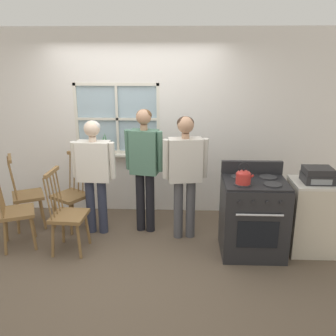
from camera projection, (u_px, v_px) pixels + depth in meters
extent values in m
plane|color=brown|center=(126.00, 254.00, 4.56)|extent=(16.00, 16.00, 0.00)
cube|color=white|center=(0.00, 123.00, 5.58)|extent=(2.29, 0.06, 2.70)
cube|color=white|center=(258.00, 125.00, 5.43)|extent=(2.87, 0.06, 2.70)
cube|color=white|center=(120.00, 181.00, 5.77)|extent=(1.24, 0.06, 0.90)
cube|color=white|center=(115.00, 55.00, 5.22)|extent=(1.24, 0.06, 0.76)
cube|color=silver|center=(118.00, 155.00, 5.57)|extent=(1.30, 0.10, 0.03)
cube|color=#9EB7C6|center=(118.00, 119.00, 5.50)|extent=(1.18, 0.01, 0.98)
cube|color=silver|center=(117.00, 119.00, 5.47)|extent=(0.04, 0.02, 1.04)
cube|color=silver|center=(117.00, 119.00, 5.47)|extent=(1.24, 0.02, 0.04)
cube|color=silver|center=(76.00, 119.00, 5.49)|extent=(0.04, 0.03, 1.04)
cube|color=silver|center=(158.00, 119.00, 5.44)|extent=(0.04, 0.03, 1.04)
cube|color=silver|center=(116.00, 84.00, 5.32)|extent=(1.24, 0.03, 0.04)
cube|color=silver|center=(119.00, 152.00, 5.62)|extent=(1.24, 0.03, 0.04)
cube|color=olive|center=(17.00, 212.00, 4.64)|extent=(0.53, 0.54, 0.04)
cylinder|color=olive|center=(33.00, 234.00, 4.61)|extent=(0.09, 0.06, 0.44)
cylinder|color=olive|center=(33.00, 222.00, 4.92)|extent=(0.06, 0.09, 0.44)
cylinder|color=olive|center=(5.00, 238.00, 4.51)|extent=(0.06, 0.09, 0.44)
cylinder|color=olive|center=(6.00, 226.00, 4.81)|extent=(0.09, 0.06, 0.44)
cylinder|color=olive|center=(0.00, 191.00, 4.58)|extent=(0.08, 0.05, 0.54)
cylinder|color=olive|center=(0.00, 189.00, 4.66)|extent=(0.08, 0.05, 0.54)
cube|color=olive|center=(70.00, 196.00, 5.16)|extent=(0.57, 0.56, 0.04)
cylinder|color=olive|center=(55.00, 213.00, 5.20)|extent=(0.09, 0.06, 0.44)
cylinder|color=olive|center=(71.00, 219.00, 5.01)|extent=(0.06, 0.09, 0.44)
cylinder|color=olive|center=(73.00, 206.00, 5.45)|extent=(0.06, 0.09, 0.44)
cylinder|color=olive|center=(89.00, 211.00, 5.26)|extent=(0.09, 0.06, 0.44)
cylinder|color=olive|center=(70.00, 172.00, 5.31)|extent=(0.06, 0.07, 0.54)
cylinder|color=olive|center=(74.00, 173.00, 5.26)|extent=(0.06, 0.07, 0.54)
cylinder|color=olive|center=(79.00, 174.00, 5.21)|extent=(0.06, 0.07, 0.54)
cylinder|color=olive|center=(83.00, 175.00, 5.16)|extent=(0.06, 0.07, 0.54)
cylinder|color=olive|center=(87.00, 177.00, 5.11)|extent=(0.06, 0.07, 0.54)
cube|color=olive|center=(77.00, 155.00, 5.13)|extent=(0.34, 0.24, 0.04)
cube|color=olive|center=(69.00, 216.00, 4.53)|extent=(0.42, 0.44, 0.04)
cylinder|color=olive|center=(79.00, 241.00, 4.43)|extent=(0.07, 0.07, 0.44)
cylinder|color=olive|center=(88.00, 228.00, 4.75)|extent=(0.07, 0.07, 0.44)
cylinder|color=olive|center=(53.00, 240.00, 4.46)|extent=(0.07, 0.07, 0.44)
cylinder|color=olive|center=(63.00, 227.00, 4.78)|extent=(0.07, 0.07, 0.44)
cylinder|color=olive|center=(48.00, 200.00, 4.29)|extent=(0.08, 0.02, 0.54)
cylinder|color=olive|center=(51.00, 198.00, 4.38)|extent=(0.08, 0.02, 0.54)
cylinder|color=olive|center=(54.00, 195.00, 4.47)|extent=(0.08, 0.02, 0.54)
cylinder|color=olive|center=(56.00, 192.00, 4.55)|extent=(0.08, 0.02, 0.54)
cylinder|color=olive|center=(59.00, 189.00, 4.64)|extent=(0.08, 0.02, 0.54)
cube|color=olive|center=(51.00, 172.00, 4.38)|extent=(0.06, 0.38, 0.04)
cube|color=olive|center=(28.00, 196.00, 5.18)|extent=(0.54, 0.55, 0.04)
cylinder|color=olive|center=(43.00, 214.00, 5.16)|extent=(0.09, 0.06, 0.44)
cylinder|color=olive|center=(40.00, 205.00, 5.46)|extent=(0.06, 0.09, 0.44)
cylinder|color=olive|center=(18.00, 218.00, 5.04)|extent=(0.06, 0.09, 0.44)
cylinder|color=olive|center=(17.00, 209.00, 5.34)|extent=(0.09, 0.06, 0.44)
cylinder|color=olive|center=(13.00, 183.00, 4.88)|extent=(0.07, 0.05, 0.54)
cylinder|color=olive|center=(13.00, 181.00, 4.95)|extent=(0.07, 0.05, 0.54)
cylinder|color=olive|center=(12.00, 179.00, 5.03)|extent=(0.07, 0.05, 0.54)
cylinder|color=olive|center=(12.00, 177.00, 5.11)|extent=(0.07, 0.05, 0.54)
cylinder|color=olive|center=(12.00, 175.00, 5.19)|extent=(0.07, 0.05, 0.54)
cube|color=olive|center=(10.00, 158.00, 4.95)|extent=(0.20, 0.36, 0.04)
cylinder|color=#2D3347|center=(91.00, 206.00, 5.04)|extent=(0.12, 0.12, 0.75)
cylinder|color=#2D3347|center=(103.00, 207.00, 5.03)|extent=(0.12, 0.12, 0.75)
cube|color=white|center=(94.00, 161.00, 4.85)|extent=(0.43, 0.23, 0.52)
cylinder|color=white|center=(74.00, 160.00, 4.84)|extent=(0.08, 0.11, 0.49)
cylinder|color=white|center=(112.00, 161.00, 4.80)|extent=(0.08, 0.11, 0.49)
cylinder|color=beige|center=(92.00, 139.00, 4.76)|extent=(0.10, 0.10, 0.06)
sphere|color=beige|center=(92.00, 129.00, 4.72)|extent=(0.20, 0.20, 0.20)
ellipsoid|color=silver|center=(92.00, 127.00, 4.73)|extent=(0.21, 0.21, 0.17)
cylinder|color=black|center=(140.00, 202.00, 5.08)|extent=(0.12, 0.12, 0.83)
cylinder|color=black|center=(150.00, 203.00, 5.05)|extent=(0.12, 0.12, 0.83)
cube|color=#4C7560|center=(144.00, 152.00, 4.86)|extent=(0.39, 0.27, 0.58)
cylinder|color=#4C7560|center=(128.00, 150.00, 4.88)|extent=(0.10, 0.13, 0.54)
cylinder|color=#4C7560|center=(160.00, 152.00, 4.79)|extent=(0.10, 0.13, 0.54)
cylinder|color=tan|center=(144.00, 127.00, 4.76)|extent=(0.10, 0.10, 0.07)
sphere|color=tan|center=(144.00, 117.00, 4.72)|extent=(0.20, 0.20, 0.20)
ellipsoid|color=brown|center=(144.00, 115.00, 4.73)|extent=(0.20, 0.20, 0.16)
cylinder|color=#4C4C51|center=(178.00, 209.00, 4.89)|extent=(0.12, 0.12, 0.79)
cylinder|color=#4C4C51|center=(191.00, 209.00, 4.90)|extent=(0.12, 0.12, 0.79)
cube|color=beige|center=(185.00, 160.00, 4.70)|extent=(0.45, 0.27, 0.55)
cylinder|color=beige|center=(166.00, 159.00, 4.65)|extent=(0.09, 0.12, 0.51)
cylinder|color=beige|center=(205.00, 158.00, 4.69)|extent=(0.09, 0.12, 0.51)
cylinder|color=tan|center=(185.00, 136.00, 4.60)|extent=(0.10, 0.10, 0.07)
sphere|color=tan|center=(186.00, 125.00, 4.56)|extent=(0.21, 0.21, 0.21)
ellipsoid|color=#332319|center=(185.00, 123.00, 4.57)|extent=(0.21, 0.21, 0.17)
cube|color=#232326|center=(253.00, 218.00, 4.50)|extent=(0.75, 0.64, 0.90)
cube|color=black|center=(256.00, 182.00, 4.36)|extent=(0.73, 0.61, 0.02)
cylinder|color=#2D2D30|center=(243.00, 184.00, 4.24)|extent=(0.20, 0.20, 0.02)
cylinder|color=#2D2D30|center=(273.00, 184.00, 4.22)|extent=(0.20, 0.20, 0.02)
cylinder|color=#2D2D30|center=(240.00, 177.00, 4.48)|extent=(0.20, 0.20, 0.02)
cylinder|color=#2D2D30|center=(268.00, 177.00, 4.47)|extent=(0.20, 0.20, 0.02)
cube|color=#232326|center=(252.00, 167.00, 4.61)|extent=(0.75, 0.06, 0.16)
cube|color=black|center=(258.00, 235.00, 4.20)|extent=(0.46, 0.01, 0.32)
cylinder|color=silver|center=(260.00, 215.00, 4.11)|extent=(0.52, 0.02, 0.02)
cylinder|color=#232326|center=(240.00, 202.00, 4.09)|extent=(0.04, 0.02, 0.04)
cylinder|color=#232326|center=(254.00, 202.00, 4.08)|extent=(0.04, 0.02, 0.04)
cylinder|color=#232326|center=(267.00, 203.00, 4.07)|extent=(0.04, 0.02, 0.04)
cylinder|color=#232326|center=(281.00, 203.00, 4.07)|extent=(0.04, 0.02, 0.04)
cylinder|color=red|center=(243.00, 178.00, 4.22)|extent=(0.17, 0.17, 0.12)
ellipsoid|color=red|center=(244.00, 173.00, 4.20)|extent=(0.16, 0.16, 0.07)
sphere|color=black|center=(244.00, 169.00, 4.19)|extent=(0.03, 0.03, 0.03)
cylinder|color=red|center=(251.00, 177.00, 4.21)|extent=(0.08, 0.03, 0.07)
torus|color=black|center=(244.00, 168.00, 4.18)|extent=(0.12, 0.01, 0.12)
cylinder|color=#935B3D|center=(105.00, 151.00, 5.54)|extent=(0.15, 0.15, 0.12)
cylinder|color=#33261C|center=(105.00, 147.00, 5.53)|extent=(0.13, 0.13, 0.01)
cone|color=#388447|center=(106.00, 140.00, 5.50)|extent=(0.06, 0.05, 0.21)
cone|color=#388447|center=(104.00, 143.00, 5.53)|extent=(0.04, 0.05, 0.10)
cone|color=#388447|center=(103.00, 140.00, 5.49)|extent=(0.10, 0.06, 0.21)
cone|color=#388447|center=(105.00, 144.00, 5.49)|extent=(0.04, 0.05, 0.09)
cube|color=beige|center=(312.00, 218.00, 4.55)|extent=(0.55, 0.50, 0.87)
cube|color=beige|center=(316.00, 183.00, 4.41)|extent=(0.55, 0.50, 0.03)
cube|color=#232326|center=(317.00, 178.00, 4.37)|extent=(0.34, 0.28, 0.10)
cube|color=#232326|center=(318.00, 171.00, 4.35)|extent=(0.32, 0.27, 0.08)
cube|color=gray|center=(322.00, 182.00, 4.24)|extent=(0.24, 0.01, 0.06)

